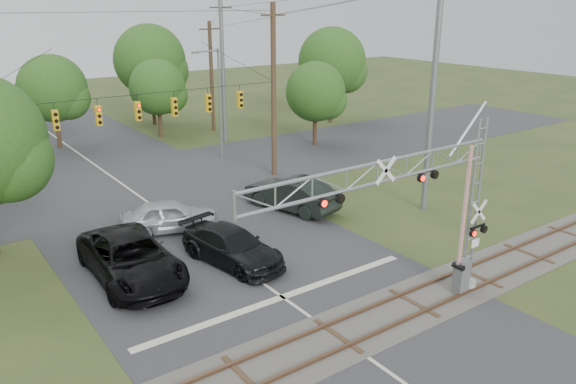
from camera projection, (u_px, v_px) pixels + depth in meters
ground at (377, 364)px, 18.79m from camera, size 160.00×160.00×0.00m
road_main at (228, 259)px, 26.48m from camera, size 14.00×90.00×0.02m
road_cross at (122, 184)px, 37.25m from camera, size 90.00×12.00×0.02m
railroad_track at (338, 336)px, 20.32m from camera, size 90.00×3.20×0.17m
crossing_gantry at (419, 203)px, 20.48m from camera, size 11.65×0.93×7.29m
traffic_signal_span at (152, 106)px, 32.82m from camera, size 19.34×0.36×11.50m
pickup_black at (131, 258)px, 24.35m from camera, size 3.39×7.01×1.92m
car_dark at (232, 246)px, 25.87m from camera, size 3.32×5.96×1.63m
sedan_silver at (170, 216)px, 29.50m from camera, size 5.40×3.52×1.71m
suv_dark at (291, 193)px, 32.56m from camera, size 3.53×6.19×1.93m
streetlight at (218, 98)px, 42.29m from camera, size 2.21×0.23×8.28m
utility_poles at (176, 94)px, 35.93m from camera, size 25.53×26.10×13.12m
treeline at (70, 85)px, 42.19m from camera, size 53.71×30.50×9.68m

